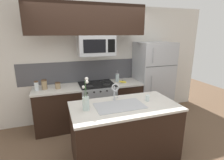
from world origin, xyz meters
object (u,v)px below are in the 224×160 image
(stove_range, at_px, (97,103))
(refrigerator, at_px, (152,79))
(drinking_glass, at_px, (147,98))
(microwave, at_px, (96,45))
(storage_jar_short, at_px, (58,85))
(storage_jar_medium, at_px, (44,85))
(storage_jar_tall, at_px, (36,86))
(french_press, at_px, (117,78))
(sink_faucet, at_px, (115,90))
(banana_bunch, at_px, (123,82))
(flower_vase, at_px, (86,102))

(stove_range, xyz_separation_m, refrigerator, (1.41, 0.02, 0.44))
(refrigerator, distance_m, drinking_glass, 1.49)
(microwave, relative_size, storage_jar_short, 5.74)
(storage_jar_medium, height_order, storage_jar_short, storage_jar_medium)
(microwave, bearing_deg, storage_jar_tall, -179.34)
(french_press, distance_m, sink_faucet, 1.18)
(banana_bunch, bearing_deg, storage_jar_medium, 177.57)
(storage_jar_short, bearing_deg, drinking_glass, -40.28)
(sink_faucet, bearing_deg, storage_jar_short, 131.18)
(microwave, relative_size, refrigerator, 0.41)
(french_press, height_order, sink_faucet, sink_faucet)
(refrigerator, distance_m, storage_jar_medium, 2.48)
(storage_jar_tall, bearing_deg, microwave, 0.66)
(storage_jar_short, bearing_deg, refrigerator, 1.33)
(storage_jar_tall, xyz_separation_m, storage_jar_short, (0.40, 0.00, -0.03))
(microwave, bearing_deg, sink_faucet, -86.72)
(stove_range, height_order, french_press, french_press)
(stove_range, bearing_deg, banana_bunch, -5.91)
(microwave, xyz_separation_m, refrigerator, (1.41, 0.04, -0.86))
(refrigerator, bearing_deg, drinking_glass, -124.52)
(stove_range, xyz_separation_m, microwave, (0.00, -0.02, 1.29))
(microwave, distance_m, sink_faucet, 1.20)
(microwave, distance_m, storage_jar_medium, 1.31)
(sink_faucet, height_order, drinking_glass, sink_faucet)
(refrigerator, bearing_deg, stove_range, -179.19)
(banana_bunch, bearing_deg, stove_range, 174.09)
(storage_jar_medium, relative_size, flower_vase, 0.41)
(microwave, height_order, flower_vase, microwave)
(storage_jar_short, xyz_separation_m, drinking_glass, (1.38, -1.17, -0.01))
(refrigerator, relative_size, storage_jar_short, 13.84)
(storage_jar_medium, bearing_deg, storage_jar_tall, -162.69)
(refrigerator, relative_size, drinking_glass, 17.91)
(refrigerator, xyz_separation_m, banana_bunch, (-0.81, -0.08, 0.03))
(storage_jar_short, bearing_deg, flower_vase, -73.41)
(storage_jar_medium, xyz_separation_m, drinking_glass, (1.64, -1.21, -0.05))
(stove_range, distance_m, refrigerator, 1.48)
(refrigerator, relative_size, storage_jar_tall, 9.34)
(microwave, xyz_separation_m, sink_faucet, (0.06, -1.01, -0.65))
(sink_faucet, bearing_deg, banana_bunch, 61.07)
(storage_jar_tall, bearing_deg, stove_range, 1.65)
(banana_bunch, height_order, french_press, french_press)
(sink_faucet, bearing_deg, refrigerator, 37.91)
(stove_range, height_order, storage_jar_medium, storage_jar_medium)
(refrigerator, bearing_deg, storage_jar_tall, -178.80)
(storage_jar_short, bearing_deg, french_press, 3.97)
(stove_range, bearing_deg, french_press, 6.83)
(storage_jar_tall, xyz_separation_m, storage_jar_medium, (0.14, 0.04, 0.00))
(microwave, distance_m, refrigerator, 1.65)
(french_press, bearing_deg, storage_jar_medium, -178.15)
(microwave, bearing_deg, banana_bunch, -3.90)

